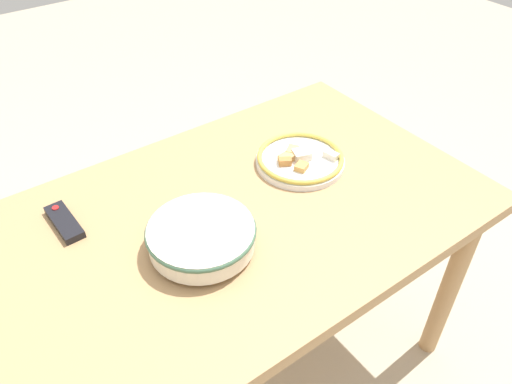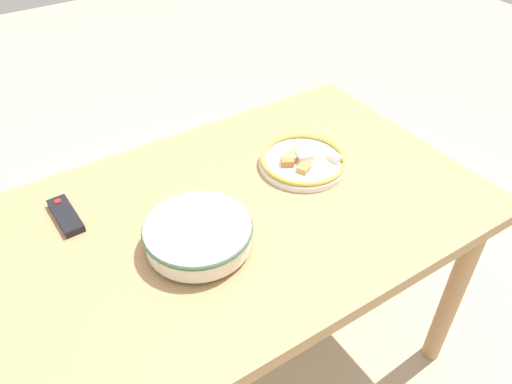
{
  "view_description": "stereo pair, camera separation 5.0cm",
  "coord_description": "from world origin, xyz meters",
  "views": [
    {
      "loc": [
        -0.49,
        -0.82,
        1.61
      ],
      "look_at": [
        0.1,
        -0.0,
        0.76
      ],
      "focal_mm": 35.0,
      "sensor_mm": 36.0,
      "label": 1
    },
    {
      "loc": [
        -0.45,
        -0.85,
        1.61
      ],
      "look_at": [
        0.1,
        -0.0,
        0.76
      ],
      "focal_mm": 35.0,
      "sensor_mm": 36.0,
      "label": 2
    }
  ],
  "objects": [
    {
      "name": "ground_plane",
      "position": [
        0.0,
        0.0,
        0.0
      ],
      "size": [
        8.0,
        8.0,
        0.0
      ],
      "primitive_type": "plane",
      "color": "#B7A88E"
    },
    {
      "name": "dining_table",
      "position": [
        0.0,
        0.0,
        0.64
      ],
      "size": [
        1.4,
        0.83,
        0.73
      ],
      "color": "tan",
      "rests_on": "ground_plane"
    },
    {
      "name": "noodle_bowl",
      "position": [
        -0.1,
        -0.06,
        0.77
      ],
      "size": [
        0.26,
        0.26,
        0.07
      ],
      "color": "silver",
      "rests_on": "dining_table"
    },
    {
      "name": "food_plate",
      "position": [
        0.3,
        0.06,
        0.75
      ],
      "size": [
        0.26,
        0.26,
        0.04
      ],
      "color": "white",
      "rests_on": "dining_table"
    },
    {
      "name": "tv_remote",
      "position": [
        -0.35,
        0.21,
        0.74
      ],
      "size": [
        0.06,
        0.15,
        0.02
      ],
      "rotation": [
        0.0,
        0.0,
        0.04
      ],
      "color": "black",
      "rests_on": "dining_table"
    }
  ]
}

